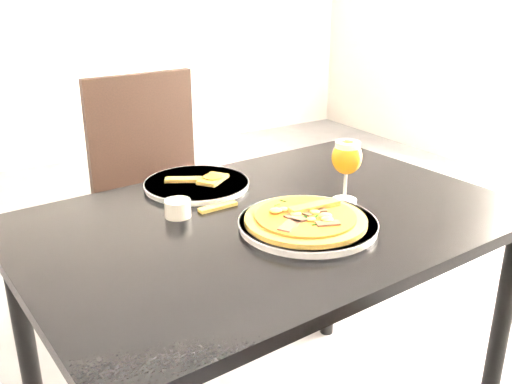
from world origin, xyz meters
TOP-DOWN VIEW (x-y plane):
  - dining_table at (-0.20, -0.09)m, footprint 1.25×0.87m
  - chair_far at (-0.16, 0.71)m, footprint 0.46×0.46m
  - plate_main at (-0.16, -0.19)m, footprint 0.39×0.39m
  - pizza at (-0.17, -0.19)m, footprint 0.28×0.28m
  - plate_second at (-0.26, 0.19)m, footprint 0.35×0.35m
  - crust_scraps at (-0.24, 0.19)m, footprint 0.18×0.13m
  - loose_crust at (-0.29, 0.02)m, footprint 0.11×0.03m
  - sauce_cup at (-0.39, 0.03)m, footprint 0.06×0.06m
  - beer_glass at (0.02, -0.11)m, footprint 0.08×0.08m

SIDE VIEW (x-z plane):
  - chair_far at x=-0.16m, z-range 0.05..1.01m
  - dining_table at x=-0.20m, z-range 0.28..1.03m
  - loose_crust at x=-0.29m, z-range 0.75..0.76m
  - plate_second at x=-0.26m, z-range 0.75..0.77m
  - plate_main at x=-0.16m, z-range 0.75..0.77m
  - crust_scraps at x=-0.24m, z-range 0.76..0.78m
  - sauce_cup at x=-0.39m, z-range 0.75..0.79m
  - pizza at x=-0.17m, z-range 0.76..0.79m
  - beer_glass at x=0.02m, z-range 0.79..0.95m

